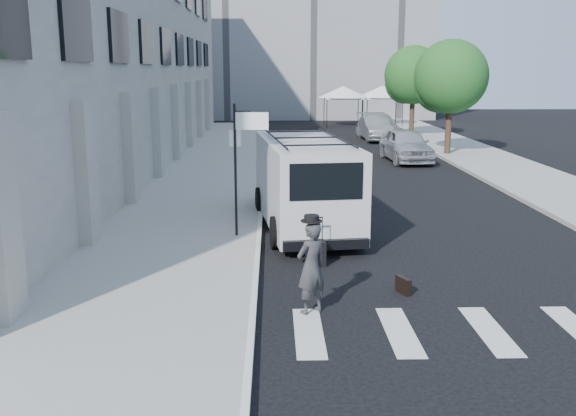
{
  "coord_description": "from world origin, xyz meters",
  "views": [
    {
      "loc": [
        -1.61,
        -13.51,
        4.53
      ],
      "look_at": [
        -1.26,
        1.31,
        1.3
      ],
      "focal_mm": 40.0,
      "sensor_mm": 36.0,
      "label": 1
    }
  ],
  "objects_px": {
    "parked_car_c": "(379,127)",
    "parked_car_a": "(406,145)",
    "briefcase": "(403,285)",
    "cargo_van": "(304,182)",
    "suitcase": "(319,253)",
    "businessman": "(311,268)",
    "parked_car_b": "(376,129)"
  },
  "relations": [
    {
      "from": "briefcase",
      "to": "parked_car_a",
      "type": "bearing_deg",
      "value": 56.74
    },
    {
      "from": "businessman",
      "to": "briefcase",
      "type": "relative_size",
      "value": 4.04
    },
    {
      "from": "suitcase",
      "to": "parked_car_c",
      "type": "xyz_separation_m",
      "value": [
        5.86,
        27.49,
        0.52
      ]
    },
    {
      "from": "cargo_van",
      "to": "parked_car_a",
      "type": "height_order",
      "value": "cargo_van"
    },
    {
      "from": "parked_car_c",
      "to": "parked_car_a",
      "type": "bearing_deg",
      "value": -95.01
    },
    {
      "from": "briefcase",
      "to": "cargo_van",
      "type": "xyz_separation_m",
      "value": [
        -1.78,
        5.77,
        1.14
      ]
    },
    {
      "from": "businessman",
      "to": "parked_car_b",
      "type": "relative_size",
      "value": 0.38
    },
    {
      "from": "parked_car_a",
      "to": "parked_car_c",
      "type": "distance_m",
      "value": 10.35
    },
    {
      "from": "cargo_van",
      "to": "suitcase",
      "type": "bearing_deg",
      "value": -93.84
    },
    {
      "from": "cargo_van",
      "to": "parked_car_a",
      "type": "distance_m",
      "value": 14.54
    },
    {
      "from": "suitcase",
      "to": "parked_car_b",
      "type": "distance_m",
      "value": 27.3
    },
    {
      "from": "cargo_van",
      "to": "parked_car_b",
      "type": "relative_size",
      "value": 1.51
    },
    {
      "from": "cargo_van",
      "to": "parked_car_c",
      "type": "bearing_deg",
      "value": 69.0
    },
    {
      "from": "briefcase",
      "to": "parked_car_b",
      "type": "height_order",
      "value": "parked_car_b"
    },
    {
      "from": "businessman",
      "to": "parked_car_b",
      "type": "bearing_deg",
      "value": -138.42
    },
    {
      "from": "parked_car_a",
      "to": "parked_car_b",
      "type": "bearing_deg",
      "value": 86.89
    },
    {
      "from": "briefcase",
      "to": "cargo_van",
      "type": "relative_size",
      "value": 0.06
    },
    {
      "from": "briefcase",
      "to": "parked_car_c",
      "type": "distance_m",
      "value": 29.79
    },
    {
      "from": "businessman",
      "to": "suitcase",
      "type": "distance_m",
      "value": 3.09
    },
    {
      "from": "suitcase",
      "to": "parked_car_b",
      "type": "relative_size",
      "value": 0.24
    },
    {
      "from": "parked_car_a",
      "to": "businessman",
      "type": "bearing_deg",
      "value": -109.45
    },
    {
      "from": "parked_car_a",
      "to": "parked_car_b",
      "type": "relative_size",
      "value": 1.05
    },
    {
      "from": "briefcase",
      "to": "parked_car_a",
      "type": "height_order",
      "value": "parked_car_a"
    },
    {
      "from": "suitcase",
      "to": "parked_car_a",
      "type": "relative_size",
      "value": 0.23
    },
    {
      "from": "suitcase",
      "to": "parked_car_b",
      "type": "bearing_deg",
      "value": 70.68
    },
    {
      "from": "parked_car_a",
      "to": "parked_car_b",
      "type": "height_order",
      "value": "parked_car_a"
    },
    {
      "from": "suitcase",
      "to": "parked_car_a",
      "type": "bearing_deg",
      "value": 64.5
    },
    {
      "from": "cargo_van",
      "to": "parked_car_c",
      "type": "relative_size",
      "value": 1.24
    },
    {
      "from": "businessman",
      "to": "cargo_van",
      "type": "bearing_deg",
      "value": -128.76
    },
    {
      "from": "businessman",
      "to": "briefcase",
      "type": "bearing_deg",
      "value": 170.49
    },
    {
      "from": "suitcase",
      "to": "cargo_van",
      "type": "xyz_separation_m",
      "value": [
        -0.19,
        3.79,
        1.01
      ]
    },
    {
      "from": "businessman",
      "to": "parked_car_a",
      "type": "height_order",
      "value": "businessman"
    }
  ]
}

